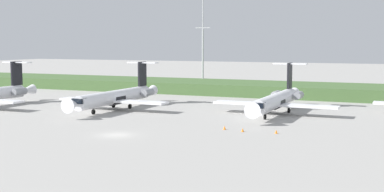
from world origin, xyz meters
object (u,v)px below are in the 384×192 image
Objects in this scene: safety_cone_front_marker at (224,128)px; safety_cone_rear_marker at (276,132)px; antenna_mast at (203,50)px; regional_jet_third at (117,96)px; safety_cone_mid_marker at (243,130)px; regional_jet_fourth at (277,100)px.

safety_cone_front_marker and safety_cone_rear_marker have the same top height.
regional_jet_third is at bearing -88.03° from antenna_mast.
regional_jet_third is 56.36× the size of safety_cone_mid_marker.
regional_jet_third is 56.36× the size of safety_cone_rear_marker.
regional_jet_fourth is at bearing 11.93° from regional_jet_third.
antenna_mast is 48.22× the size of safety_cone_rear_marker.
regional_jet_fourth reaches higher than safety_cone_front_marker.
regional_jet_third is 49.66m from antenna_mast.
regional_jet_fourth is (30.40, 6.42, 0.00)m from regional_jet_third.
antenna_mast is (-1.68, 48.91, 8.41)m from regional_jet_third.
safety_cone_front_marker is (27.52, -13.96, -2.26)m from regional_jet_third.
regional_jet_fourth is at bearing 103.88° from safety_cone_rear_marker.
safety_cone_mid_marker is (32.28, -63.61, -10.68)m from antenna_mast.
antenna_mast is (-32.08, 42.49, 8.41)m from regional_jet_fourth.
regional_jet_third is at bearing -168.07° from regional_jet_fourth.
regional_jet_fourth is at bearing 81.95° from safety_cone_front_marker.
safety_cone_front_marker is at bearing 178.24° from safety_cone_rear_marker.
safety_cone_rear_marker is at bearing -76.12° from regional_jet_fourth.
antenna_mast is at bearing 120.50° from safety_cone_rear_marker.
safety_cone_mid_marker and safety_cone_rear_marker have the same top height.
safety_cone_front_marker is 1.00× the size of safety_cone_mid_marker.
antenna_mast is 74.02m from safety_cone_rear_marker.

